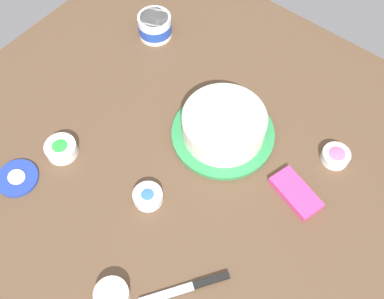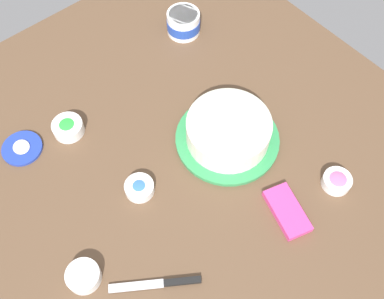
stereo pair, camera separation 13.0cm
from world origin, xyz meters
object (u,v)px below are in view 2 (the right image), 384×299
Objects in this scene: spreading_knife at (164,283)px; sprinkle_bowl_pink at (337,181)px; sprinkle_bowl_orange at (83,276)px; frosted_cake at (228,131)px; frosting_tub_lid at (22,148)px; sprinkle_bowl_green at (68,127)px; candy_box_lower at (287,211)px; sprinkle_bowl_blue at (139,188)px; frosting_tub at (183,23)px.

spreading_knife is 0.56m from sprinkle_bowl_pink.
spreading_knife is 0.20m from sprinkle_bowl_orange.
frosted_cake is 0.57m from sprinkle_bowl_orange.
sprinkle_bowl_green reaches higher than frosting_tub_lid.
sprinkle_bowl_green is 0.46m from sprinkle_bowl_orange.
sprinkle_bowl_pink is at bearing -156.03° from frosted_cake.
candy_box_lower is (-0.66, -0.46, 0.00)m from frosting_tub_lid.
sprinkle_bowl_orange is (-0.11, 0.26, 0.00)m from sprinkle_bowl_blue.
frosted_cake is 3.59× the size of sprinkle_bowl_orange.
sprinkle_bowl_pink is 0.94× the size of sprinkle_bowl_orange.
sprinkle_bowl_pink is at bearing 176.05° from frosting_tub.
sprinkle_bowl_blue is at bearing 129.10° from frosting_tub.
frosted_cake reaches higher than spreading_knife.
frosted_cake is 2.71× the size of frosting_tub.
sprinkle_bowl_green reaches higher than candy_box_lower.
candy_box_lower is (-0.07, -0.38, 0.00)m from spreading_knife.
frosted_cake is 0.62m from frosting_tub_lid.
sprinkle_bowl_orange is 0.57m from candy_box_lower.
sprinkle_bowl_blue is at bearing -24.01° from spreading_knife.
sprinkle_bowl_orange reaches higher than spreading_knife.
frosting_tub_lid is 1.29× the size of sprinkle_bowl_green.
sprinkle_bowl_green is (-0.10, 0.54, -0.02)m from frosting_tub.
frosting_tub_lid is 0.80× the size of candy_box_lower.
candy_box_lower is at bearing -99.88° from spreading_knife.
frosted_cake is 1.53× the size of spreading_knife.
frosting_tub is 0.55m from sprinkle_bowl_green.
sprinkle_bowl_orange is (0.24, 0.70, 0.00)m from sprinkle_bowl_pink.
sprinkle_bowl_pink is (-0.31, -0.14, -0.03)m from frosted_cake.
sprinkle_bowl_blue is (-0.40, 0.49, -0.03)m from frosting_tub.
frosted_cake is 2.08× the size of candy_box_lower.
frosted_cake is 0.47m from spreading_knife.
spreading_knife is at bearing 155.99° from sprinkle_bowl_blue.
frosting_tub_lid is 0.59m from spreading_knife.
sprinkle_bowl_green is at bearing -27.31° from sprinkle_bowl_orange.
sprinkle_bowl_green is at bearing -6.80° from spreading_knife.
sprinkle_bowl_green is (-0.04, -0.14, 0.02)m from frosting_tub_lid.
sprinkle_bowl_orange is at bearing 152.69° from sprinkle_bowl_green.
sprinkle_bowl_green is at bearing 43.91° from candy_box_lower.
sprinkle_bowl_green is (0.55, -0.07, 0.02)m from spreading_knife.
frosting_tub is at bearing -0.43° from candy_box_lower.
sprinkle_bowl_orange is (-0.45, 0.07, 0.01)m from frosting_tub_lid.
frosted_cake is at bearing 156.57° from frosting_tub.
sprinkle_bowl_orange reaches higher than candy_box_lower.
frosted_cake is 0.29m from candy_box_lower.
frosting_tub_lid is at bearing 42.69° from sprinkle_bowl_pink.
sprinkle_bowl_pink is (-0.68, -0.63, 0.01)m from frosting_tub_lid.
frosting_tub is 0.64m from sprinkle_bowl_blue.
frosting_tub reaches higher than sprinkle_bowl_orange.
frosted_cake is at bearing 23.97° from sprinkle_bowl_pink.
frosting_tub reaches higher than candy_box_lower.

